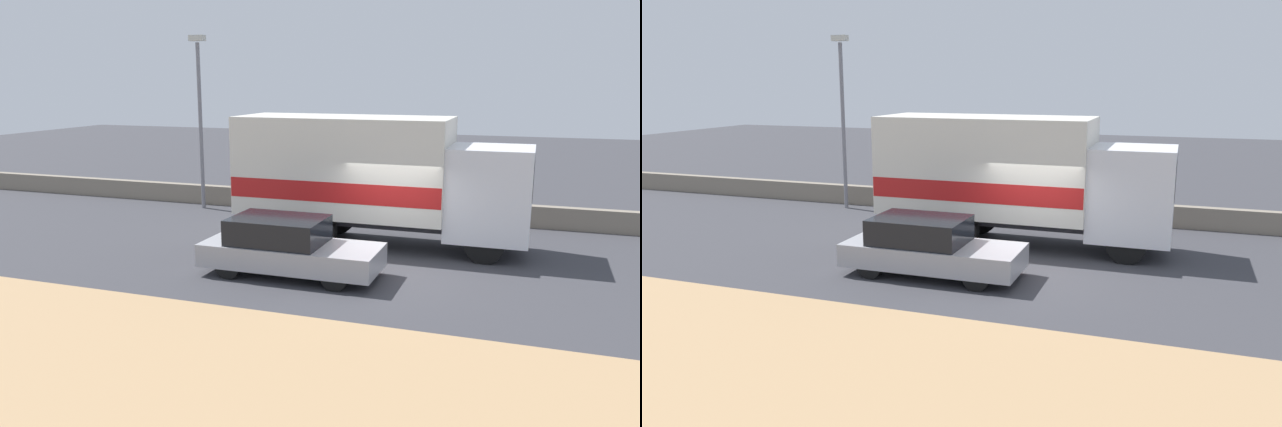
{
  "view_description": "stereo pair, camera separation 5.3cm",
  "coord_description": "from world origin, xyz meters",
  "views": [
    {
      "loc": [
        3.51,
        -14.61,
        4.66
      ],
      "look_at": [
        -1.81,
        0.6,
        1.19
      ],
      "focal_mm": 35.0,
      "sensor_mm": 36.0,
      "label": 1
    },
    {
      "loc": [
        3.56,
        -14.59,
        4.66
      ],
      "look_at": [
        -1.81,
        0.6,
        1.19
      ],
      "focal_mm": 35.0,
      "sensor_mm": 36.0,
      "label": 2
    }
  ],
  "objects": [
    {
      "name": "stone_wall_backdrop",
      "position": [
        0.0,
        6.09,
        0.35
      ],
      "size": [
        60.0,
        0.35,
        0.71
      ],
      "color": "gray",
      "rests_on": "ground_plane"
    },
    {
      "name": "dirt_shoulder_foreground",
      "position": [
        0.0,
        -6.56,
        0.02
      ],
      "size": [
        60.0,
        5.78,
        0.04
      ],
      "color": "tan",
      "rests_on": "ground_plane"
    },
    {
      "name": "box_truck",
      "position": [
        -0.93,
        2.34,
        1.98
      ],
      "size": [
        8.17,
        2.46,
        3.64
      ],
      "color": "silver",
      "rests_on": "ground_plane"
    },
    {
      "name": "car_hatchback",
      "position": [
        -2.04,
        -1.14,
        0.7
      ],
      "size": [
        4.31,
        1.74,
        1.41
      ],
      "color": "#9E9EA3",
      "rests_on": "ground_plane"
    },
    {
      "name": "street_lamp",
      "position": [
        -8.03,
        5.31,
        3.62
      ],
      "size": [
        0.56,
        0.28,
        6.18
      ],
      "color": "slate",
      "rests_on": "ground_plane"
    },
    {
      "name": "ground_plane",
      "position": [
        0.0,
        0.0,
        0.0
      ],
      "size": [
        80.0,
        80.0,
        0.0
      ],
      "primitive_type": "plane",
      "color": "#38383D"
    }
  ]
}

